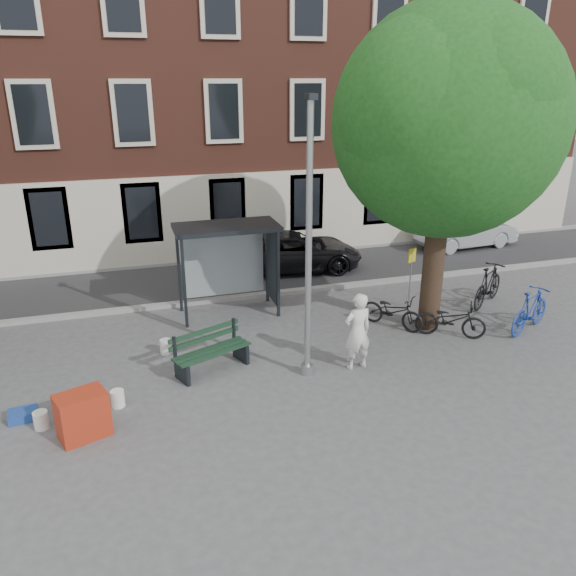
# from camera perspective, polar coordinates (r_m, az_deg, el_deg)

# --- Properties ---
(ground) EXTENTS (90.00, 90.00, 0.00)m
(ground) POSITION_cam_1_polar(r_m,az_deg,el_deg) (13.07, 1.94, -8.70)
(ground) COLOR #4C4C4F
(ground) RESTS_ON ground
(road) EXTENTS (40.00, 4.00, 0.01)m
(road) POSITION_cam_1_polar(r_m,az_deg,el_deg) (19.24, -4.81, 1.16)
(road) COLOR #28282B
(road) RESTS_ON ground
(curb_near) EXTENTS (40.00, 0.25, 0.12)m
(curb_near) POSITION_cam_1_polar(r_m,az_deg,el_deg) (17.40, -3.38, -0.77)
(curb_near) COLOR gray
(curb_near) RESTS_ON ground
(curb_far) EXTENTS (40.00, 0.25, 0.12)m
(curb_far) POSITION_cam_1_polar(r_m,az_deg,el_deg) (21.09, -5.99, 3.04)
(curb_far) COLOR gray
(curb_far) RESTS_ON ground
(building_row) EXTENTS (30.00, 8.00, 14.00)m
(building_row) POSITION_cam_1_polar(r_m,az_deg,el_deg) (24.06, -8.68, 21.87)
(building_row) COLOR brown
(building_row) RESTS_ON ground
(lamppost) EXTENTS (0.28, 0.35, 6.11)m
(lamppost) POSITION_cam_1_polar(r_m,az_deg,el_deg) (11.95, 2.10, 3.02)
(lamppost) COLOR #9EA0A3
(lamppost) RESTS_ON ground
(tree_right) EXTENTS (5.76, 5.60, 8.20)m
(tree_right) POSITION_cam_1_polar(r_m,az_deg,el_deg) (14.43, 16.26, 16.75)
(tree_right) COLOR black
(tree_right) RESTS_ON ground
(bus_shelter) EXTENTS (2.85, 1.45, 2.62)m
(bus_shelter) POSITION_cam_1_polar(r_m,az_deg,el_deg) (15.84, -4.89, 4.13)
(bus_shelter) COLOR #1E2328
(bus_shelter) RESTS_ON ground
(painter) EXTENTS (0.73, 0.53, 1.86)m
(painter) POSITION_cam_1_polar(r_m,az_deg,el_deg) (13.00, 7.09, -4.40)
(painter) COLOR silver
(painter) RESTS_ON ground
(bench) EXTENTS (1.94, 1.24, 0.95)m
(bench) POSITION_cam_1_polar(r_m,az_deg,el_deg) (13.15, -7.85, -6.52)
(bench) COLOR #1E2328
(bench) RESTS_ON ground
(bike_a) EXTENTS (1.87, 1.47, 0.95)m
(bike_a) POSITION_cam_1_polar(r_m,az_deg,el_deg) (15.23, 16.18, -3.12)
(bike_a) COLOR black
(bike_a) RESTS_ON ground
(bike_b) EXTENTS (2.01, 1.36, 1.18)m
(bike_b) POSITION_cam_1_polar(r_m,az_deg,el_deg) (16.26, 23.40, -2.08)
(bike_b) COLOR navy
(bike_b) RESTS_ON ground
(bike_c) EXTENTS (1.57, 1.79, 0.93)m
(bike_c) POSITION_cam_1_polar(r_m,az_deg,el_deg) (15.45, 10.58, -2.32)
(bike_c) COLOR black
(bike_c) RESTS_ON ground
(bike_d) EXTENTS (2.02, 1.64, 1.23)m
(bike_d) POSITION_cam_1_polar(r_m,az_deg,el_deg) (17.66, 19.67, 0.28)
(bike_d) COLOR black
(bike_d) RESTS_ON ground
(car_dark) EXTENTS (5.03, 2.81, 1.33)m
(car_dark) POSITION_cam_1_polar(r_m,az_deg,el_deg) (19.75, 0.57, 3.77)
(car_dark) COLOR black
(car_dark) RESTS_ON ground
(car_silver) EXTENTS (4.19, 1.78, 1.35)m
(car_silver) POSITION_cam_1_polar(r_m,az_deg,el_deg) (23.52, 17.69, 5.58)
(car_silver) COLOR #A6A8AD
(car_silver) RESTS_ON ground
(red_stand) EXTENTS (1.05, 0.87, 0.90)m
(red_stand) POSITION_cam_1_polar(r_m,az_deg,el_deg) (11.47, -20.15, -12.03)
(red_stand) COLOR #A22B15
(red_stand) RESTS_ON ground
(blue_crate) EXTENTS (0.59, 0.46, 0.20)m
(blue_crate) POSITION_cam_1_polar(r_m,az_deg,el_deg) (12.60, -25.30, -11.57)
(blue_crate) COLOR navy
(blue_crate) RESTS_ON ground
(bucket_a) EXTENTS (0.35, 0.35, 0.36)m
(bucket_a) POSITION_cam_1_polar(r_m,az_deg,el_deg) (12.32, -16.92, -10.69)
(bucket_a) COLOR white
(bucket_a) RESTS_ON ground
(bucket_b) EXTENTS (0.31, 0.31, 0.36)m
(bucket_b) POSITION_cam_1_polar(r_m,az_deg,el_deg) (12.13, -23.79, -12.18)
(bucket_b) COLOR white
(bucket_b) RESTS_ON ground
(bucket_c) EXTENTS (0.36, 0.36, 0.36)m
(bucket_c) POSITION_cam_1_polar(r_m,az_deg,el_deg) (14.21, -12.32, -5.83)
(bucket_c) COLOR silver
(bucket_c) RESTS_ON ground
(notice_sign) EXTENTS (0.30, 0.15, 1.80)m
(notice_sign) POSITION_cam_1_polar(r_m,az_deg,el_deg) (16.62, 12.41, 2.22)
(notice_sign) COLOR #9EA0A3
(notice_sign) RESTS_ON ground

